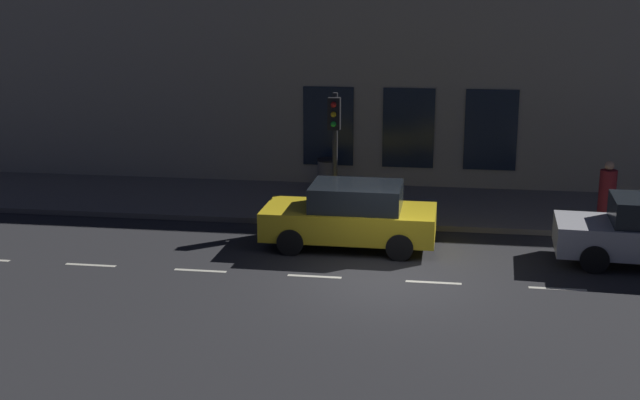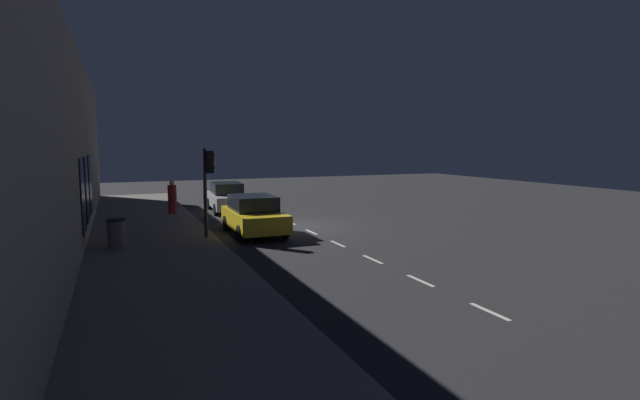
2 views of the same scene
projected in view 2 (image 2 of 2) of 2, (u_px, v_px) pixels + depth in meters
ground_plane at (298, 226)px, 21.40m from camera, size 60.00×60.00×0.00m
sidewalk at (151, 235)px, 18.94m from camera, size 4.50×32.00×0.15m
building_facade at (75, 149)px, 17.55m from camera, size 0.65×32.00×7.02m
lane_centre_line at (291, 223)px, 22.31m from camera, size 0.12×27.20×0.01m
traffic_light at (208, 176)px, 17.85m from camera, size 0.48×0.32×3.38m
parked_car_0 at (227, 197)px, 25.98m from camera, size 2.00×4.39×1.58m
parked_car_1 at (254, 215)px, 19.43m from camera, size 2.01×4.19×1.58m
pedestrian_0 at (172, 198)px, 24.30m from camera, size 0.50×0.50×1.69m
trash_bin at (117, 233)px, 16.20m from camera, size 0.63×0.63×0.99m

